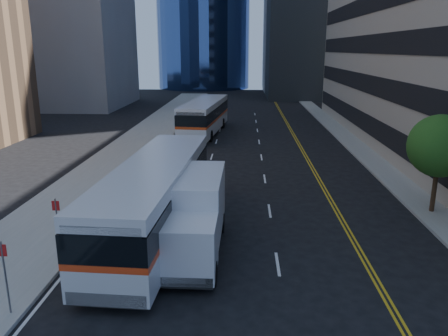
# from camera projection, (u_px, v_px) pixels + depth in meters

# --- Properties ---
(ground) EXTENTS (160.00, 160.00, 0.00)m
(ground) POSITION_uv_depth(u_px,v_px,m) (268.00, 290.00, 15.71)
(ground) COLOR black
(ground) RESTS_ON ground
(sidewalk_west) EXTENTS (5.00, 90.00, 0.15)m
(sidewalk_west) POSITION_uv_depth(u_px,v_px,m) (140.00, 142.00, 40.25)
(sidewalk_west) COLOR gray
(sidewalk_west) RESTS_ON ground
(sidewalk_east) EXTENTS (2.00, 90.00, 0.15)m
(sidewalk_east) POSITION_uv_depth(u_px,v_px,m) (354.00, 144.00, 39.38)
(sidewalk_east) COLOR gray
(sidewalk_east) RESTS_ON ground
(street_tree) EXTENTS (3.20, 3.20, 5.10)m
(street_tree) POSITION_uv_depth(u_px,v_px,m) (440.00, 146.00, 22.05)
(street_tree) COLOR #332114
(street_tree) RESTS_ON sidewalk_east
(bus_front) EXTENTS (3.58, 13.45, 3.44)m
(bus_front) POSITION_uv_depth(u_px,v_px,m) (156.00, 196.00, 19.98)
(bus_front) COLOR silver
(bus_front) RESTS_ON ground
(bus_rear) EXTENTS (4.16, 13.21, 3.35)m
(bus_rear) POSITION_uv_depth(u_px,v_px,m) (205.00, 116.00, 44.29)
(bus_rear) COLOR silver
(bus_rear) RESTS_ON ground
(box_truck) EXTENTS (2.39, 6.74, 3.21)m
(box_truck) POSITION_uv_depth(u_px,v_px,m) (193.00, 215.00, 18.18)
(box_truck) COLOR silver
(box_truck) RESTS_ON ground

